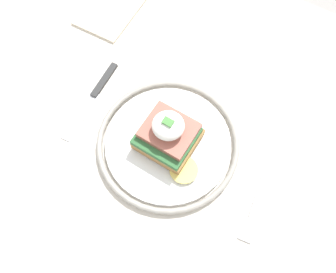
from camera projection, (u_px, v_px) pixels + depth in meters
name	position (u px, v px, depth m)	size (l,w,h in m)	color
ground_plane	(161.00, 209.00, 1.24)	(6.00, 6.00, 0.00)	#9E9993
dining_table	(156.00, 152.00, 0.67)	(1.05, 0.84, 0.73)	beige
plate	(168.00, 143.00, 0.55)	(0.24, 0.24, 0.02)	white
sandwich	(168.00, 135.00, 0.52)	(0.12, 0.10, 0.08)	#9E703D
fork	(257.00, 201.00, 0.52)	(0.04, 0.15, 0.00)	silver
knife	(95.00, 94.00, 0.60)	(0.03, 0.17, 0.01)	#2D2D2D
napkin	(111.00, 10.00, 0.68)	(0.10, 0.14, 0.01)	beige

